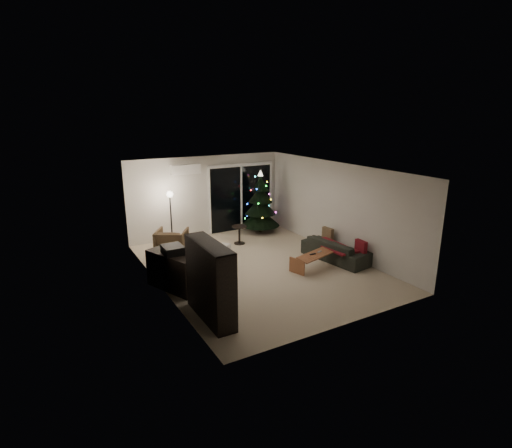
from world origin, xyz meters
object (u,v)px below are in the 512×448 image
Objects in this scene: armchair at (172,242)px; christmas_tree at (260,202)px; bookshelf at (201,283)px; media_cabinet at (174,271)px; sofa at (336,250)px; coffee_table at (317,261)px.

armchair is 3.35m from christmas_tree.
armchair is (0.63, 3.69, -0.38)m from bookshelf.
bookshelf is at bearing 112.99° from armchair.
media_cabinet is 4.32m from sofa.
coffee_table is at bearing -96.10° from christmas_tree.
media_cabinet is (0.00, 1.60, -0.34)m from bookshelf.
christmas_tree reaches higher than sofa.
sofa reaches higher than coffee_table.
bookshelf reaches higher than coffee_table.
bookshelf is at bearing -111.74° from media_cabinet.
media_cabinet is at bearing 105.85° from armchair.
media_cabinet is 1.03× the size of coffee_table.
sofa is at bearing -26.85° from media_cabinet.
coffee_table is (3.47, -0.66, -0.21)m from media_cabinet.
bookshelf is at bearing 97.39° from sofa.
media_cabinet is at bearing 75.98° from bookshelf.
bookshelf is 4.49m from sofa.
media_cabinet is 1.63× the size of armchair.
sofa is 0.87m from coffee_table.
armchair is 0.63× the size of coffee_table.
armchair is 4.42m from sofa.
armchair reaches higher than coffee_table.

